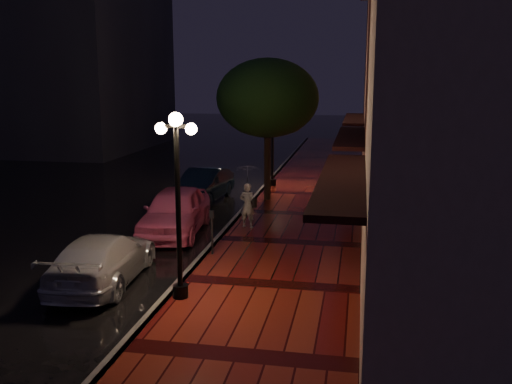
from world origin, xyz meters
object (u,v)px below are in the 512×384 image
Objects in this scene: street_tree at (268,101)px; silver_car at (103,259)px; woman_with_umbrella at (248,186)px; streetlamp_near at (178,195)px; streetlamp_far at (273,134)px; navy_car at (203,185)px; parking_meter at (212,228)px; pink_car at (175,211)px.

silver_car is at bearing -104.70° from street_tree.
streetlamp_near is at bearing 98.39° from woman_with_umbrella.
woman_with_umbrella reaches higher than silver_car.
navy_car is at bearing -127.32° from streetlamp_far.
street_tree is at bearing -109.44° from silver_car.
street_tree reaches higher than parking_meter.
pink_car is at bearing 126.41° from parking_meter.
streetlamp_near is at bearing -75.57° from pink_car.
woman_with_umbrella is (0.32, 6.45, -1.02)m from streetlamp_near.
streetlamp_far reaches higher than silver_car.
woman_with_umbrella reaches higher than navy_car.
silver_car is (0.07, -9.84, -0.04)m from navy_car.
pink_car reaches higher than navy_car.
navy_car is 1.94× the size of woman_with_umbrella.
pink_car is 1.09× the size of navy_car.
navy_car is at bearing -94.31° from silver_car.
woman_with_umbrella reaches higher than pink_car.
streetlamp_near is 11.12m from street_tree.
streetlamp_far is at bearing -105.06° from silver_car.
parking_meter is at bearing 93.43° from woman_with_umbrella.
woman_with_umbrella is (2.70, 5.51, 0.93)m from silver_car.
pink_car is 5.04m from navy_car.
street_tree is 10.99m from silver_car.
silver_car is at bearing -100.32° from streetlamp_far.
navy_car is 5.22m from woman_with_umbrella.
streetlamp_far is 0.94× the size of pink_car.
navy_car is at bearing 105.68° from parking_meter.
streetlamp_near is 0.74× the size of street_tree.
street_tree is 4.48× the size of parking_meter.
woman_with_umbrella is at bearing -120.83° from silver_car.
streetlamp_near is 6.54m from woman_with_umbrella.
parking_meter is (-0.11, 3.33, -1.67)m from streetlamp_near.
navy_car is (-0.43, 5.02, -0.09)m from pink_car.
woman_with_umbrella is at bearing 87.18° from streetlamp_near.
street_tree is (0.26, -3.01, 1.64)m from streetlamp_far.
parking_meter is at bearing -138.33° from silver_car.
street_tree reaches higher than navy_car.
street_tree is at bearing -78.05° from woman_with_umbrella.
streetlamp_near is 3.22m from silver_car.
pink_car is at bearing 109.35° from streetlamp_near.
streetlamp_far reaches higher than pink_car.
navy_car is (-2.71, -0.21, -3.55)m from street_tree.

